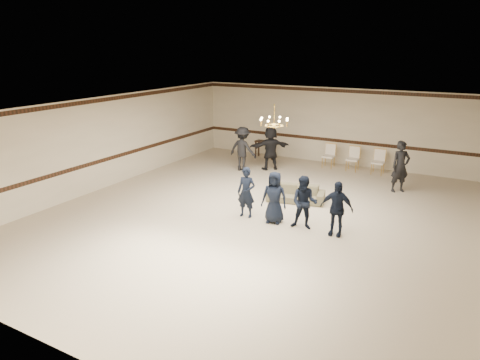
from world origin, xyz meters
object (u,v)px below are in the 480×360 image
at_px(boy_b, 274,197).
at_px(console_table, 265,149).
at_px(chandelier, 274,115).
at_px(banquet_chair_right, 378,162).
at_px(adult_right, 400,167).
at_px(settee, 296,194).
at_px(boy_c, 304,203).
at_px(adult_left, 243,149).
at_px(boy_d, 336,208).
at_px(banquet_chair_left, 329,156).
at_px(boy_a, 246,192).
at_px(adult_mid, 270,148).
at_px(banquet_chair_mid, 353,159).

height_order(boy_b, console_table, boy_b).
height_order(chandelier, banquet_chair_right, chandelier).
height_order(chandelier, adult_right, chandelier).
distance_m(settee, console_table, 5.79).
xyz_separation_m(settee, adult_right, (2.73, 2.68, 0.62)).
height_order(boy_c, adult_left, adult_left).
distance_m(boy_c, boy_d, 0.90).
bearing_deg(console_table, banquet_chair_left, -3.29).
height_order(adult_right, console_table, adult_right).
bearing_deg(adult_right, boy_c, -150.56).
relative_size(banquet_chair_left, console_table, 1.06).
bearing_deg(adult_right, banquet_chair_left, 109.56).
height_order(adult_left, console_table, adult_left).
bearing_deg(boy_c, boy_b, 170.38).
height_order(adult_right, banquet_chair_right, adult_right).
height_order(boy_a, adult_left, adult_left).
distance_m(chandelier, boy_c, 2.90).
height_order(settee, banquet_chair_right, banquet_chair_right).
bearing_deg(adult_mid, chandelier, 73.89).
xyz_separation_m(boy_b, settee, (-0.11, 1.92, -0.48)).
relative_size(adult_mid, banquet_chair_right, 1.84).
xyz_separation_m(settee, banquet_chair_mid, (0.62, 4.50, 0.22)).
relative_size(boy_d, adult_right, 0.84).
xyz_separation_m(boy_d, banquet_chair_mid, (-1.29, 6.42, -0.27)).
bearing_deg(banquet_chair_left, adult_left, -142.36).
distance_m(boy_d, adult_mid, 6.59).
relative_size(boy_b, settee, 0.82).
height_order(banquet_chair_left, banquet_chair_mid, same).
distance_m(chandelier, adult_right, 5.08).
xyz_separation_m(boy_c, settee, (-1.01, 1.92, -0.48)).
distance_m(banquet_chair_mid, banquet_chair_right, 1.00).
bearing_deg(boy_b, boy_a, 171.37).
distance_m(chandelier, banquet_chair_right, 6.09).
distance_m(boy_c, settee, 2.22).
distance_m(adult_left, adult_right, 6.01).
bearing_deg(settee, banquet_chair_right, 57.13).
relative_size(boy_b, banquet_chair_left, 1.55).
bearing_deg(banquet_chair_left, boy_b, -84.17).
height_order(boy_a, banquet_chair_mid, boy_a).
height_order(banquet_chair_left, banquet_chair_right, same).
distance_m(adult_left, banquet_chair_mid, 4.45).
bearing_deg(chandelier, boy_d, -27.14).
bearing_deg(adult_mid, adult_right, 133.18).
bearing_deg(adult_left, adult_mid, -139.54).
distance_m(adult_mid, banquet_chair_left, 2.48).
bearing_deg(boy_c, console_table, 113.90).
distance_m(boy_b, banquet_chair_left, 6.45).
bearing_deg(banquet_chair_mid, settee, -98.68).
height_order(settee, adult_left, adult_left).
relative_size(boy_a, adult_mid, 0.84).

